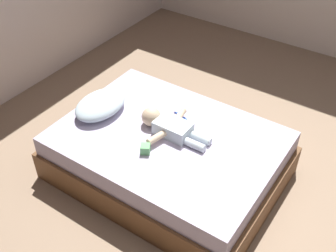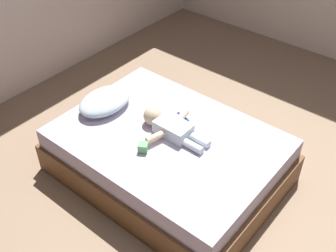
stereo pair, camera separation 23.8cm
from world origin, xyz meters
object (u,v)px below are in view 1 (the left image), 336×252
bed (168,156)px  toothbrush (180,115)px  toy_block (145,149)px  pillow (100,105)px  baby (168,126)px

bed → toothbrush: toothbrush is taller
toy_block → pillow: bearing=72.0°
pillow → toothbrush: pillow is taller
toothbrush → toy_block: 0.54m
pillow → baby: size_ratio=0.82×
bed → pillow: size_ratio=3.61×
baby → toothbrush: 0.24m
pillow → toy_block: 0.67m
bed → toy_block: toy_block is taller
bed → toy_block: bearing=173.1°
baby → pillow: bearing=98.9°
baby → toothbrush: (0.23, 0.03, -0.05)m
baby → toothbrush: size_ratio=4.00×
toothbrush → toy_block: (-0.54, -0.03, 0.03)m
pillow → toy_block: size_ratio=5.15×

